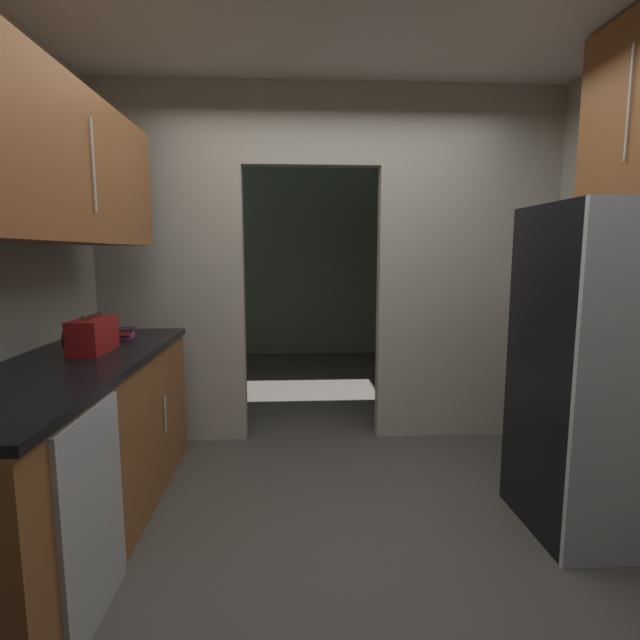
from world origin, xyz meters
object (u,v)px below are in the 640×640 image
Objects in this scene: boombox at (92,335)px; book_stack at (124,333)px; refrigerator at (613,372)px; dishwasher at (94,517)px.

boombox reaches higher than book_stack.
refrigerator reaches higher than book_stack.
refrigerator is at bearing -6.56° from boombox.
dishwasher is 5.69× the size of book_stack.
boombox is (-0.31, 0.85, 0.59)m from dishwasher.
book_stack is at bearing 87.90° from boombox.
book_stack reaches higher than dishwasher.
book_stack is (-0.29, 1.29, 0.52)m from dishwasher.
boombox is at bearing -92.10° from book_stack.
refrigerator is 2.77m from boombox.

